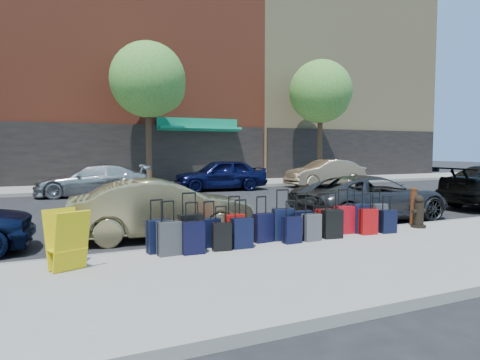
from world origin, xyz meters
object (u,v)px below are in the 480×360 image
suitcase_front_5 (283,224)px  car_far_3 (325,173)px  fire_hydrant (419,213)px  display_rack (67,240)px  car_far_2 (220,175)px  tree_center (151,82)px  car_far_1 (93,180)px  car_near_2 (371,198)px  bollard (413,206)px  tree_right (322,93)px  car_near_1 (163,209)px

suitcase_front_5 → car_far_3: 14.91m
fire_hydrant → display_rack: display_rack is taller
car_far_3 → car_far_2: bearing=-93.1°
tree_center → car_far_1: (-3.15, -2.57, -4.73)m
tree_center → car_far_3: size_ratio=1.65×
car_near_2 → bollard: bearing=171.8°
tree_center → fire_hydrant: bearing=-78.2°
tree_right → tree_center: bearing=180.0°
display_rack → car_near_2: size_ratio=0.20×
car_near_1 → car_far_1: bearing=7.7°
tree_right → car_far_3: tree_right is taller
car_far_2 → car_near_2: bearing=7.7°
display_rack → car_far_2: bearing=37.5°
suitcase_front_5 → car_near_2: (4.01, 1.94, 0.16)m
display_rack → car_near_1: size_ratio=0.23×
tree_center → bollard: tree_center is taller
bollard → car_near_2: (0.28, 1.79, 0.01)m
fire_hydrant → car_near_1: size_ratio=0.19×
tree_right → bollard: 16.70m
suitcase_front_5 → car_near_1: (-2.00, 1.93, 0.19)m
suitcase_front_5 → car_far_2: (3.43, 11.92, 0.29)m
tree_right → car_near_1: size_ratio=1.80×
car_near_1 → car_far_2: 11.38m
car_far_2 → car_far_1: bearing=-84.0°
fire_hydrant → car_far_3: car_far_3 is taller
tree_center → car_far_3: bearing=-17.5°
car_far_3 → suitcase_front_5: bearing=-38.8°
tree_center → tree_right: size_ratio=1.00×
tree_right → car_far_3: 5.71m
fire_hydrant → car_far_1: (-6.17, 11.85, 0.18)m
tree_right → car_near_2: (-7.12, -12.40, -4.78)m
car_near_2 → car_far_2: size_ratio=1.01×
display_rack → car_far_1: bearing=61.3°
tree_right → car_near_2: tree_right is taller
suitcase_front_5 → tree_right: bearing=63.8°
fire_hydrant → car_far_2: 12.02m
suitcase_front_5 → display_rack: 4.14m
fire_hydrant → display_rack: 7.77m
bollard → suitcase_front_5: bearing=-177.7°
tree_right → fire_hydrant: 16.98m
car_near_1 → car_far_1: car_far_1 is taller
car_near_2 → car_far_2: car_far_2 is taller
bollard → car_near_2: bearing=81.2°
bollard → display_rack: (-7.84, -0.65, -0.01)m
car_near_1 → suitcase_front_5: bearing=-129.4°
car_near_2 → car_far_1: bearing=34.2°
bollard → car_far_3: car_far_3 is taller
tree_right → fire_hydrant: tree_right is taller
car_far_1 → car_far_3: car_far_3 is taller
car_far_1 → car_near_1: bearing=9.1°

